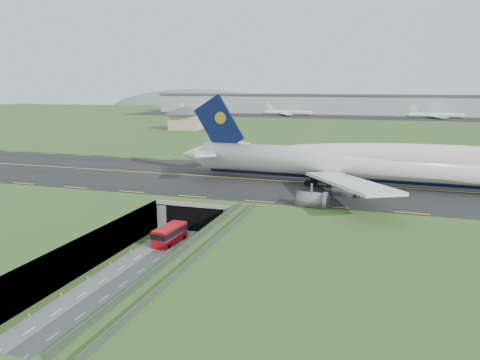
% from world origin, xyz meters
% --- Properties ---
extents(ground, '(900.00, 900.00, 0.00)m').
position_xyz_m(ground, '(0.00, 0.00, 0.00)').
color(ground, '#335B24').
rests_on(ground, ground).
extents(airfield_deck, '(800.00, 800.00, 6.00)m').
position_xyz_m(airfield_deck, '(0.00, 0.00, 3.00)').
color(airfield_deck, gray).
rests_on(airfield_deck, ground).
extents(trench_road, '(12.00, 75.00, 0.20)m').
position_xyz_m(trench_road, '(0.00, -7.50, 0.10)').
color(trench_road, slate).
rests_on(trench_road, ground).
extents(taxiway, '(800.00, 44.00, 0.18)m').
position_xyz_m(taxiway, '(0.00, 33.00, 6.09)').
color(taxiway, black).
rests_on(taxiway, airfield_deck).
extents(tunnel_portal, '(17.00, 22.30, 6.00)m').
position_xyz_m(tunnel_portal, '(0.00, 16.71, 3.33)').
color(tunnel_portal, gray).
rests_on(tunnel_portal, ground).
extents(guideway, '(3.00, 53.00, 7.05)m').
position_xyz_m(guideway, '(11.00, -19.11, 5.32)').
color(guideway, '#A8A8A3').
rests_on(guideway, ground).
extents(jumbo_jet, '(99.50, 63.06, 20.88)m').
position_xyz_m(jumbo_jet, '(34.38, 31.69, 11.63)').
color(jumbo_jet, silver).
rests_on(jumbo_jet, ground).
extents(shuttle_tram, '(3.66, 8.18, 3.24)m').
position_xyz_m(shuttle_tram, '(-1.52, 0.28, 1.77)').
color(shuttle_tram, '#B00B13').
rests_on(shuttle_tram, ground).
extents(service_building, '(25.03, 25.03, 12.03)m').
position_xyz_m(service_building, '(-63.68, 147.81, 13.13)').
color(service_building, '#C2AA8C').
rests_on(service_building, ground).
extents(cargo_terminal, '(320.00, 67.00, 15.60)m').
position_xyz_m(cargo_terminal, '(-0.26, 299.41, 13.96)').
color(cargo_terminal, '#B2B2B2').
rests_on(cargo_terminal, ground).
extents(distant_hills, '(700.00, 91.00, 60.00)m').
position_xyz_m(distant_hills, '(64.38, 430.00, -4.00)').
color(distant_hills, slate).
rests_on(distant_hills, ground).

